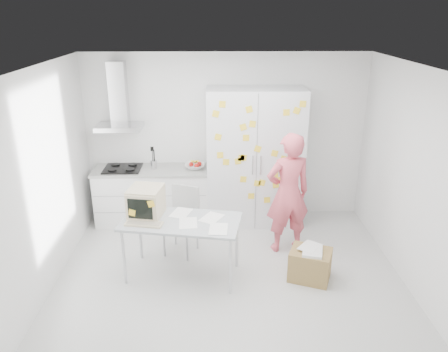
{
  "coord_description": "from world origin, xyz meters",
  "views": [
    {
      "loc": [
        -0.18,
        -4.86,
        3.3
      ],
      "look_at": [
        -0.06,
        0.64,
        1.2
      ],
      "focal_mm": 35.0,
      "sensor_mm": 36.0,
      "label": 1
    }
  ],
  "objects_px": {
    "desk": "(159,210)",
    "chair": "(183,216)",
    "person": "(288,193)",
    "cardboard_box": "(310,264)"
  },
  "relations": [
    {
      "from": "person",
      "to": "chair",
      "type": "height_order",
      "value": "person"
    },
    {
      "from": "person",
      "to": "cardboard_box",
      "type": "relative_size",
      "value": 2.84
    },
    {
      "from": "chair",
      "to": "cardboard_box",
      "type": "distance_m",
      "value": 1.89
    },
    {
      "from": "chair",
      "to": "desk",
      "type": "bearing_deg",
      "value": -93.8
    },
    {
      "from": "desk",
      "to": "chair",
      "type": "bearing_deg",
      "value": 74.78
    },
    {
      "from": "desk",
      "to": "chair",
      "type": "relative_size",
      "value": 1.64
    },
    {
      "from": "person",
      "to": "desk",
      "type": "bearing_deg",
      "value": 4.89
    },
    {
      "from": "person",
      "to": "cardboard_box",
      "type": "bearing_deg",
      "value": 92.19
    },
    {
      "from": "person",
      "to": "cardboard_box",
      "type": "height_order",
      "value": "person"
    },
    {
      "from": "person",
      "to": "chair",
      "type": "distance_m",
      "value": 1.53
    }
  ]
}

